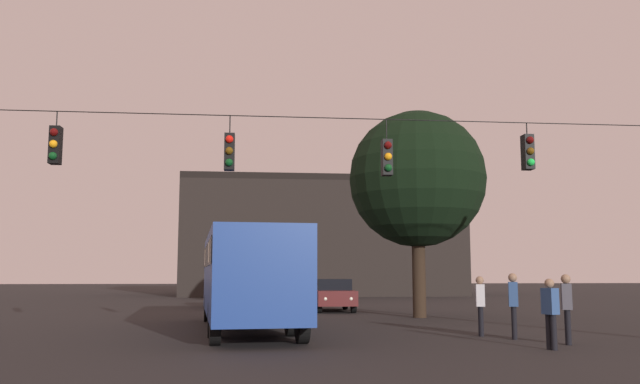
# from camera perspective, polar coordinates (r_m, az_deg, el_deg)

# --- Properties ---
(ground_plane) EXTENTS (168.00, 168.00, 0.00)m
(ground_plane) POSITION_cam_1_polar(r_m,az_deg,el_deg) (28.97, -3.65, -10.68)
(ground_plane) COLOR black
(ground_plane) RESTS_ON ground
(overhead_signal_span) EXTENTS (20.58, 0.44, 6.26)m
(overhead_signal_span) POSITION_cam_1_polar(r_m,az_deg,el_deg) (16.67, -1.70, -0.65)
(overhead_signal_span) COLOR black
(overhead_signal_span) RESTS_ON ground
(city_bus) EXTENTS (3.46, 11.18, 3.00)m
(city_bus) POSITION_cam_1_polar(r_m,az_deg,el_deg) (20.99, -6.45, -6.91)
(city_bus) COLOR navy
(city_bus) RESTS_ON ground
(car_near_right) EXTENTS (1.82, 4.35, 1.52)m
(car_near_right) POSITION_cam_1_polar(r_m,az_deg,el_deg) (31.40, 1.11, -8.97)
(car_near_right) COLOR #511919
(car_near_right) RESTS_ON ground
(car_far_left) EXTENTS (2.05, 4.42, 1.52)m
(car_far_left) POSITION_cam_1_polar(r_m,az_deg,el_deg) (34.74, -8.03, -8.72)
(car_far_left) COLOR navy
(car_far_left) RESTS_ON ground
(pedestrian_crossing_left) EXTENTS (0.33, 0.41, 1.71)m
(pedestrian_crossing_left) POSITION_cam_1_polar(r_m,az_deg,el_deg) (19.49, 13.91, -9.37)
(pedestrian_crossing_left) COLOR black
(pedestrian_crossing_left) RESTS_ON ground
(pedestrian_crossing_center) EXTENTS (0.34, 0.42, 1.67)m
(pedestrian_crossing_center) POSITION_cam_1_polar(r_m,az_deg,el_deg) (16.56, 19.59, -9.69)
(pedestrian_crossing_center) COLOR black
(pedestrian_crossing_center) RESTS_ON ground
(pedestrian_crossing_right) EXTENTS (0.35, 0.42, 1.77)m
(pedestrian_crossing_right) POSITION_cam_1_polar(r_m,az_deg,el_deg) (17.86, 20.87, -9.21)
(pedestrian_crossing_right) COLOR black
(pedestrian_crossing_right) RESTS_ON ground
(pedestrian_near_bus) EXTENTS (0.35, 0.42, 1.79)m
(pedestrian_near_bus) POSITION_cam_1_polar(r_m,az_deg,el_deg) (18.85, 16.63, -9.19)
(pedestrian_near_bus) COLOR black
(pedestrian_near_bus) RESTS_ON ground
(corner_building) EXTENTS (22.37, 13.13, 9.44)m
(corner_building) POSITION_cam_1_polar(r_m,az_deg,el_deg) (55.96, -0.11, -4.15)
(corner_building) COLOR black
(corner_building) RESTS_ON ground
(tree_left_silhouette) EXTENTS (5.68, 5.68, 8.54)m
(tree_left_silhouette) POSITION_cam_1_polar(r_m,az_deg,el_deg) (27.31, 8.53, 1.10)
(tree_left_silhouette) COLOR #2D2116
(tree_left_silhouette) RESTS_ON ground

